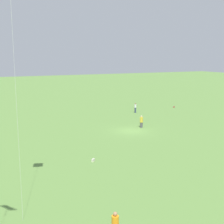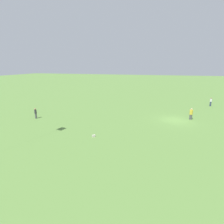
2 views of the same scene
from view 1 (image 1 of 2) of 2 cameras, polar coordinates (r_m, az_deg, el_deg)
The scene contains 5 objects.
ground_plane at distance 42.72m, azimuth 3.51°, elevation -3.49°, with size 240.00×240.00×0.00m, color #5B843D.
person_1 at distance 44.65m, azimuth 5.40°, elevation -1.78°, with size 0.58×0.58×1.74m.
person_3 at distance 56.10m, azimuth 4.29°, elevation 0.76°, with size 0.40×0.40×1.75m.
picnic_bag_0 at distance 62.68m, azimuth 11.26°, elevation 0.91°, with size 0.40×0.38×0.26m.
picnic_bag_2 at distance 30.75m, azimuth -3.48°, elevation -8.78°, with size 0.39×0.37×0.27m.
Camera 1 is at (20.47, 36.07, 10.22)m, focal length 50.00 mm.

